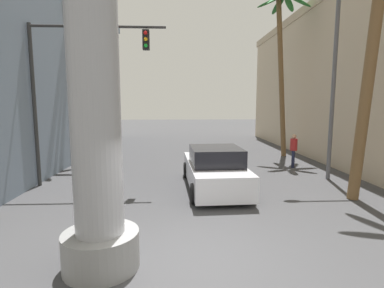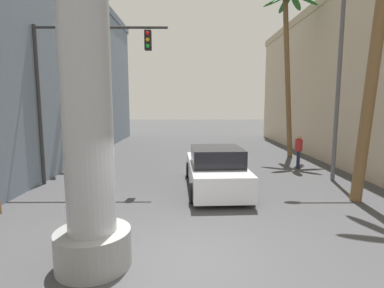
{
  "view_description": "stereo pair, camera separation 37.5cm",
  "coord_description": "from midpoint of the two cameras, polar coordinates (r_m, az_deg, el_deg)",
  "views": [
    {
      "loc": [
        -0.47,
        -5.55,
        3.06
      ],
      "look_at": [
        0.0,
        4.09,
        1.77
      ],
      "focal_mm": 28.0,
      "sensor_mm": 36.0,
      "label": 1
    },
    {
      "loc": [
        -0.09,
        -5.56,
        3.06
      ],
      "look_at": [
        0.0,
        4.09,
        1.77
      ],
      "focal_mm": 28.0,
      "sensor_mm": 36.0,
      "label": 2
    }
  ],
  "objects": [
    {
      "name": "pedestrian_far_left",
      "position": [
        19.89,
        -17.4,
        1.26
      ],
      "size": [
        0.48,
        0.48,
        1.68
      ],
      "color": "#3F3833",
      "rests_on": "ground"
    },
    {
      "name": "building_left",
      "position": [
        20.49,
        -32.18,
        11.93
      ],
      "size": [
        8.74,
        22.37,
        10.01
      ],
      "color": "slate",
      "rests_on": "ground"
    },
    {
      "name": "traffic_light_mast",
      "position": [
        12.02,
        -22.41,
        12.28
      ],
      "size": [
        4.91,
        0.32,
        5.92
      ],
      "color": "#333333",
      "rests_on": "ground"
    },
    {
      "name": "palm_tree_near_right",
      "position": [
        11.0,
        30.1,
        17.43
      ],
      "size": [
        3.19,
        2.98,
        8.15
      ],
      "color": "brown",
      "rests_on": "ground"
    },
    {
      "name": "car_lead",
      "position": [
        10.91,
        3.3,
        -4.89
      ],
      "size": [
        2.16,
        4.85,
        1.56
      ],
      "color": "black",
      "rests_on": "ground"
    },
    {
      "name": "palm_tree_mid_right",
      "position": [
        18.38,
        16.33,
        16.95
      ],
      "size": [
        2.98,
        3.01,
        9.08
      ],
      "color": "brown",
      "rests_on": "ground"
    },
    {
      "name": "ground_plane",
      "position": [
        15.86,
        -1.72,
        -3.53
      ],
      "size": [
        88.41,
        88.41,
        0.0
      ],
      "primitive_type": "plane",
      "color": "#424244"
    },
    {
      "name": "palm_tree_mid_left",
      "position": [
        17.39,
        -21.88,
        15.61
      ],
      "size": [
        3.28,
        3.36,
        8.68
      ],
      "color": "brown",
      "rests_on": "ground"
    },
    {
      "name": "building_right",
      "position": [
        20.34,
        28.45,
        10.54
      ],
      "size": [
        6.25,
        22.42,
        8.82
      ],
      "color": "#C6B293",
      "rests_on": "ground"
    },
    {
      "name": "street_lamp",
      "position": [
        13.1,
        23.4,
        13.14
      ],
      "size": [
        2.36,
        0.28,
        7.44
      ],
      "color": "#59595E",
      "rests_on": "ground"
    },
    {
      "name": "pedestrian_mid_right",
      "position": [
        15.21,
        18.12,
        -0.75
      ],
      "size": [
        0.45,
        0.45,
        1.63
      ],
      "color": "#1E233F",
      "rests_on": "ground"
    }
  ]
}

